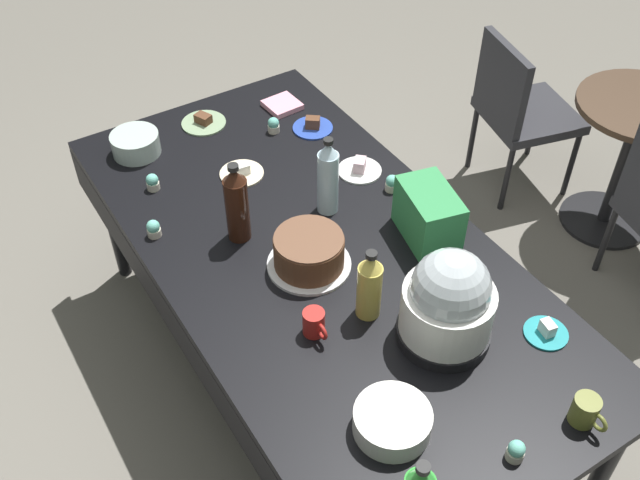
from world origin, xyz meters
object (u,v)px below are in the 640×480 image
ceramic_snack_bowl (392,421)px  soda_bottle_ginger_ale (369,286)px  coffee_mug_olive (585,411)px  dessert_plate_sage (204,122)px  round_cafe_table (630,143)px  frosted_layer_cake (309,253)px  dessert_plate_cream (242,172)px  soda_carton (428,215)px  slow_cooker (448,303)px  dessert_plate_white (360,168)px  coffee_mug_red (314,323)px  cupcake_lemon (274,125)px  soda_bottle_water (328,178)px  cupcake_mint (154,229)px  cupcake_cocoa (392,183)px  potluck_table (320,263)px  dessert_plate_teal (546,331)px  maroon_chair_left (519,106)px  glass_salad_bowl (136,144)px  dessert_plate_cobalt (313,126)px  soda_bottle_cola (237,204)px  cupcake_berry (516,451)px  cupcake_vanilla (153,182)px

ceramic_snack_bowl → soda_bottle_ginger_ale: (-0.39, 0.19, 0.09)m
ceramic_snack_bowl → coffee_mug_olive: 0.54m
dessert_plate_sage → round_cafe_table: dessert_plate_sage is taller
frosted_layer_cake → dessert_plate_cream: frosted_layer_cake is taller
soda_carton → slow_cooker: bearing=-18.4°
dessert_plate_white → coffee_mug_red: 0.84m
cupcake_lemon → soda_bottle_water: bearing=-7.8°
cupcake_mint → cupcake_cocoa: 0.91m
slow_cooker → soda_carton: slow_cooker is taller
slow_cooker → ceramic_snack_bowl: bearing=-60.9°
dessert_plate_sage → cupcake_lemon: cupcake_lemon is taller
potluck_table → dessert_plate_sage: 0.92m
dessert_plate_teal → cupcake_lemon: 1.42m
dessert_plate_cream → soda_bottle_water: soda_bottle_water is taller
frosted_layer_cake → maroon_chair_left: (-0.61, 1.61, -0.32)m
glass_salad_bowl → cupcake_lemon: glass_salad_bowl is taller
dessert_plate_teal → cupcake_cocoa: (-0.83, 0.01, 0.02)m
dessert_plate_sage → cupcake_cocoa: cupcake_cocoa is taller
slow_cooker → dessert_plate_cobalt: slow_cooker is taller
dessert_plate_white → soda_bottle_cola: 0.60m
ceramic_snack_bowl → cupcake_berry: bearing=42.8°
potluck_table → coffee_mug_olive: (0.98, 0.26, 0.11)m
cupcake_mint → soda_bottle_ginger_ale: bearing=32.1°
dessert_plate_sage → cupcake_cocoa: (0.78, 0.42, 0.02)m
cupcake_cocoa → soda_bottle_water: 0.29m
potluck_table → dessert_plate_sage: size_ratio=11.58×
cupcake_berry → maroon_chair_left: bearing=135.3°
potluck_table → soda_carton: (0.14, 0.36, 0.16)m
coffee_mug_red → ceramic_snack_bowl: bearing=0.1°
soda_bottle_cola → coffee_mug_red: (0.52, -0.01, -0.10)m
dessert_plate_cream → cupcake_lemon: cupcake_lemon is taller
dessert_plate_cream → soda_bottle_cola: size_ratio=0.55×
cupcake_mint → glass_salad_bowl: bearing=165.0°
dessert_plate_teal → dessert_plate_white: bearing=-178.1°
round_cafe_table → slow_cooker: bearing=-70.5°
potluck_table → dessert_plate_cream: 0.53m
soda_bottle_ginger_ale → maroon_chair_left: bearing=119.8°
slow_cooker → soda_carton: bearing=148.6°
potluck_table → maroon_chair_left: bearing=110.2°
frosted_layer_cake → coffee_mug_red: 0.30m
cupcake_mint → soda_bottle_water: size_ratio=0.21×
glass_salad_bowl → soda_bottle_water: 0.86m
dessert_plate_white → soda_bottle_ginger_ale: (0.62, -0.39, 0.11)m
dessert_plate_sage → soda_bottle_water: bearing=11.5°
soda_bottle_water → coffee_mug_red: bearing=-36.6°
glass_salad_bowl → dessert_plate_teal: size_ratio=1.39×
cupcake_lemon → cupcake_vanilla: 0.59m
coffee_mug_red → round_cafe_table: 2.03m
frosted_layer_cake → cupcake_lemon: size_ratio=4.33×
coffee_mug_olive → soda_carton: bearing=173.4°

